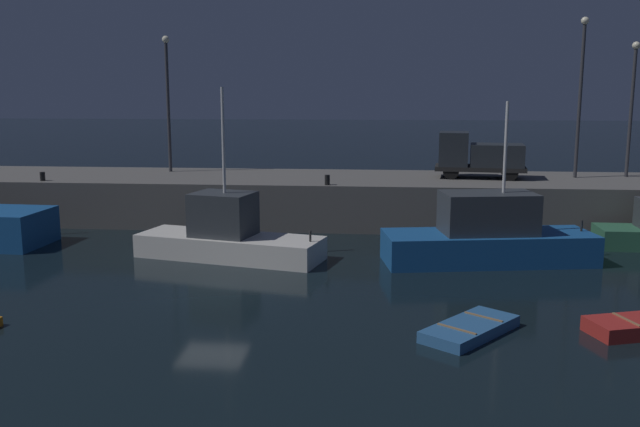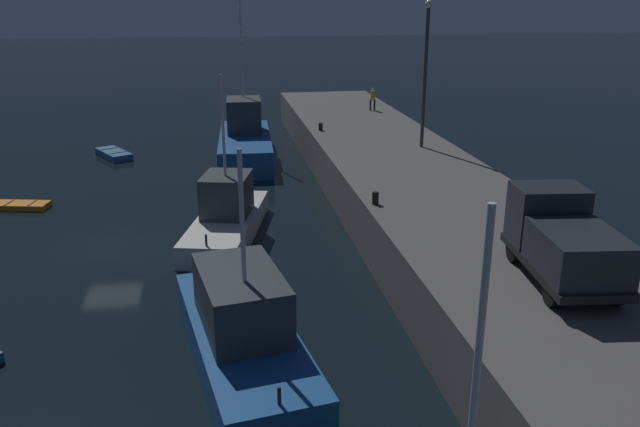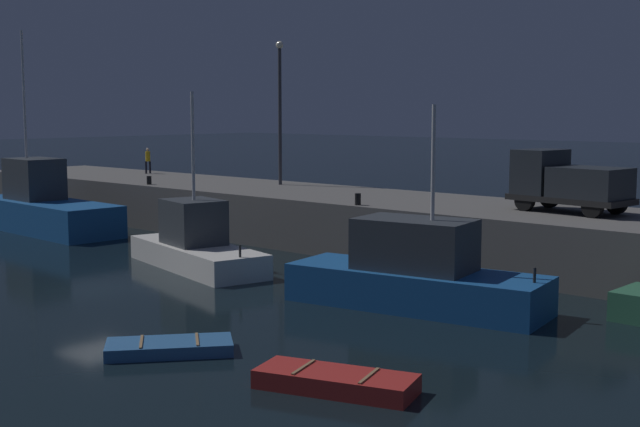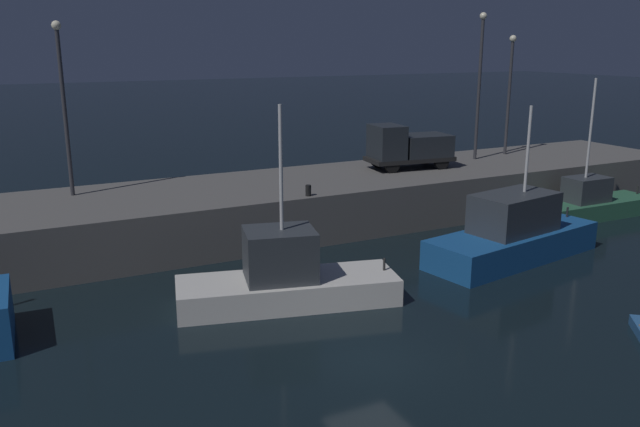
# 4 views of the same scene
# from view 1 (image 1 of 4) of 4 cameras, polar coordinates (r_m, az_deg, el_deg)

# --- Properties ---
(ground_plane) EXTENTS (320.00, 320.00, 0.00)m
(ground_plane) POSITION_cam_1_polar(r_m,az_deg,el_deg) (26.41, -9.00, -6.52)
(ground_plane) COLOR black
(pier_quay) EXTENTS (60.65, 7.93, 2.56)m
(pier_quay) POSITION_cam_1_polar(r_m,az_deg,el_deg) (40.78, -3.83, 1.31)
(pier_quay) COLOR #5B5956
(pier_quay) RESTS_ON ground
(fishing_trawler_red) EXTENTS (8.87, 4.62, 7.68)m
(fishing_trawler_red) POSITION_cam_1_polar(r_m,az_deg,el_deg) (31.50, -7.66, -1.88)
(fishing_trawler_red) COLOR silver
(fishing_trawler_red) RESTS_ON ground
(fishing_boat_orange) EXTENTS (9.53, 4.43, 7.09)m
(fishing_boat_orange) POSITION_cam_1_polar(r_m,az_deg,el_deg) (31.22, 13.77, -1.88)
(fishing_boat_orange) COLOR #195193
(fishing_boat_orange) RESTS_ON ground
(dinghy_orange_near) EXTENTS (3.41, 3.73, 0.40)m
(dinghy_orange_near) POSITION_cam_1_polar(r_m,az_deg,el_deg) (22.28, 12.35, -9.32)
(dinghy_orange_near) COLOR #2D6099
(dinghy_orange_near) RESTS_ON ground
(lamp_post_west) EXTENTS (0.44, 0.44, 8.24)m
(lamp_post_west) POSITION_cam_1_polar(r_m,az_deg,el_deg) (43.69, -12.52, 9.69)
(lamp_post_west) COLOR #38383D
(lamp_post_west) RESTS_ON pier_quay
(lamp_post_east) EXTENTS (0.44, 0.44, 9.04)m
(lamp_post_east) POSITION_cam_1_polar(r_m,az_deg,el_deg) (42.30, 20.82, 9.82)
(lamp_post_east) COLOR #38383D
(lamp_post_east) RESTS_ON pier_quay
(lamp_post_central) EXTENTS (0.44, 0.44, 7.71)m
(lamp_post_central) POSITION_cam_1_polar(r_m,az_deg,el_deg) (43.80, 24.47, 8.67)
(lamp_post_central) COLOR #38383D
(lamp_post_central) RESTS_ON pier_quay
(utility_truck) EXTENTS (5.30, 2.79, 2.63)m
(utility_truck) POSITION_cam_1_polar(r_m,az_deg,el_deg) (40.66, 12.95, 4.72)
(utility_truck) COLOR black
(utility_truck) RESTS_ON pier_quay
(bollard_west) EXTENTS (0.28, 0.28, 0.49)m
(bollard_west) POSITION_cam_1_polar(r_m,az_deg,el_deg) (41.46, -22.02, 2.87)
(bollard_west) COLOR black
(bollard_west) RESTS_ON pier_quay
(bollard_central) EXTENTS (0.28, 0.28, 0.54)m
(bollard_central) POSITION_cam_1_polar(r_m,az_deg,el_deg) (36.71, 0.61, 2.80)
(bollard_central) COLOR black
(bollard_central) RESTS_ON pier_quay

